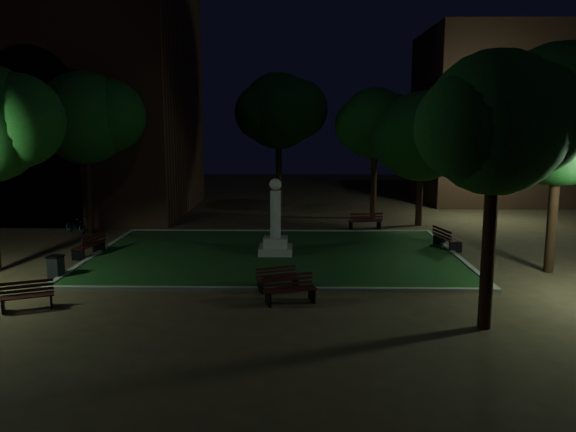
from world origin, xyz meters
The scene contains 22 objects.
ground centered at (0.00, 0.00, 0.00)m, with size 80.00×80.00×0.00m, color #433321.
lawn centered at (0.00, 2.00, 0.04)m, with size 15.00×10.00×0.08m, color #1A3D17.
lawn_kerb centered at (0.00, 2.00, 0.06)m, with size 15.40×10.40×0.12m.
monument centered at (0.00, 2.00, 0.96)m, with size 1.40×1.40×3.20m.
building_main centered at (-15.86, 13.79, 7.38)m, with size 20.00×12.00×15.00m.
building_far centered at (18.00, 20.00, 6.00)m, with size 16.00×10.00×12.00m, color #573021.
tree_north_er centered at (5.45, 11.39, 5.50)m, with size 5.00×4.08×7.55m.
tree_ne centered at (7.67, 9.22, 4.84)m, with size 5.91×4.83×7.25m.
tree_east centered at (10.53, -0.49, 5.85)m, with size 6.35×5.19×8.45m.
tree_se centered at (6.15, -6.43, 5.55)m, with size 4.63×3.78×7.45m.
tree_nw centered at (-9.55, 6.75, 5.79)m, with size 5.59×4.57×8.08m.
tree_far_north centered at (-0.11, 12.46, 6.24)m, with size 5.50×4.49×8.50m.
lamppost_nw centered at (-10.86, 10.99, 3.09)m, with size 1.18×0.28×4.41m.
lamppost_ne centered at (11.78, 10.92, 3.27)m, with size 1.18×0.28×4.71m.
bench_near_left centered at (0.69, -4.35, 0.42)m, with size 1.72×1.03×0.89m.
bench_near_right centered at (0.27, -3.05, 0.37)m, with size 1.50×0.99×0.78m.
bench_west_near centered at (-7.23, -5.08, 0.39)m, with size 1.60×1.08×0.83m.
bench_left_side centered at (-7.80, 1.63, 0.44)m, with size 0.96×1.78×0.93m.
bench_right_side centered at (7.55, 3.34, 0.45)m, with size 0.96×1.81×0.95m.
bench_far_side centered at (4.48, 7.72, 0.45)m, with size 1.80×0.87×0.95m.
trash_bin centered at (-7.80, -1.71, 0.43)m, with size 0.58×0.58×0.84m.
bicycle centered at (-10.43, 6.79, 0.39)m, with size 0.52×1.49×0.78m, color black.
Camera 1 is at (0.95, -21.22, 5.57)m, focal length 35.00 mm.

